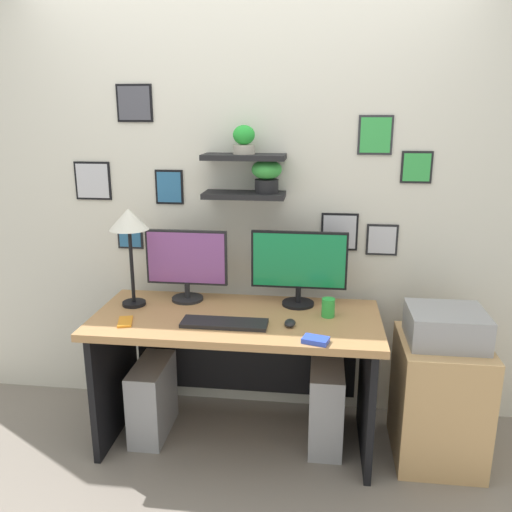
{
  "coord_description": "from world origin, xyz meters",
  "views": [
    {
      "loc": [
        0.43,
        -2.57,
        1.8
      ],
      "look_at": [
        0.1,
        0.05,
        1.07
      ],
      "focal_mm": 36.8,
      "sensor_mm": 36.0,
      "label": 1
    }
  ],
  "objects_px": {
    "keyboard": "(224,323)",
    "computer_tower_right": "(326,404)",
    "monitor_left": "(187,263)",
    "pen_cup": "(328,308)",
    "monitor_right": "(299,265)",
    "desk": "(238,348)",
    "drawer_cabinet": "(438,399)",
    "desk_lamp": "(129,226)",
    "cell_phone": "(125,322)",
    "computer_mouse": "(290,323)",
    "scissors_tray": "(316,340)",
    "printer": "(446,326)",
    "computer_tower_left": "(153,399)"
  },
  "relations": [
    {
      "from": "keyboard",
      "to": "computer_tower_right",
      "type": "distance_m",
      "value": 0.77
    },
    {
      "from": "drawer_cabinet",
      "to": "computer_tower_left",
      "type": "bearing_deg",
      "value": 179.6
    },
    {
      "from": "drawer_cabinet",
      "to": "keyboard",
      "type": "bearing_deg",
      "value": -173.65
    },
    {
      "from": "desk_lamp",
      "to": "monitor_left",
      "type": "bearing_deg",
      "value": 24.05
    },
    {
      "from": "cell_phone",
      "to": "scissors_tray",
      "type": "height_order",
      "value": "scissors_tray"
    },
    {
      "from": "pen_cup",
      "to": "desk",
      "type": "bearing_deg",
      "value": -179.92
    },
    {
      "from": "monitor_left",
      "to": "drawer_cabinet",
      "type": "distance_m",
      "value": 1.55
    },
    {
      "from": "pen_cup",
      "to": "computer_tower_right",
      "type": "relative_size",
      "value": 0.21
    },
    {
      "from": "computer_tower_right",
      "to": "keyboard",
      "type": "bearing_deg",
      "value": -162.9
    },
    {
      "from": "cell_phone",
      "to": "drawer_cabinet",
      "type": "xyz_separation_m",
      "value": [
        1.63,
        0.16,
        -0.42
      ]
    },
    {
      "from": "desk",
      "to": "computer_tower_left",
      "type": "relative_size",
      "value": 3.54
    },
    {
      "from": "cell_phone",
      "to": "drawer_cabinet",
      "type": "distance_m",
      "value": 1.7
    },
    {
      "from": "monitor_right",
      "to": "desk",
      "type": "bearing_deg",
      "value": -152.76
    },
    {
      "from": "drawer_cabinet",
      "to": "cell_phone",
      "type": "bearing_deg",
      "value": -174.54
    },
    {
      "from": "cell_phone",
      "to": "keyboard",
      "type": "bearing_deg",
      "value": -12.49
    },
    {
      "from": "monitor_right",
      "to": "computer_tower_right",
      "type": "xyz_separation_m",
      "value": [
        0.17,
        -0.18,
        -0.75
      ]
    },
    {
      "from": "monitor_left",
      "to": "pen_cup",
      "type": "height_order",
      "value": "monitor_left"
    },
    {
      "from": "cell_phone",
      "to": "pen_cup",
      "type": "distance_m",
      "value": 1.06
    },
    {
      "from": "keyboard",
      "to": "computer_mouse",
      "type": "height_order",
      "value": "computer_mouse"
    },
    {
      "from": "monitor_right",
      "to": "cell_phone",
      "type": "height_order",
      "value": "monitor_right"
    },
    {
      "from": "monitor_right",
      "to": "cell_phone",
      "type": "bearing_deg",
      "value": -156.67
    },
    {
      "from": "monitor_left",
      "to": "scissors_tray",
      "type": "xyz_separation_m",
      "value": [
        0.74,
        -0.5,
        -0.21
      ]
    },
    {
      "from": "monitor_left",
      "to": "desk_lamp",
      "type": "height_order",
      "value": "desk_lamp"
    },
    {
      "from": "monitor_right",
      "to": "scissors_tray",
      "type": "xyz_separation_m",
      "value": [
        0.11,
        -0.5,
        -0.22
      ]
    },
    {
      "from": "desk_lamp",
      "to": "scissors_tray",
      "type": "distance_m",
      "value": 1.17
    },
    {
      "from": "desk",
      "to": "monitor_left",
      "type": "relative_size",
      "value": 3.27
    },
    {
      "from": "desk",
      "to": "desk_lamp",
      "type": "xyz_separation_m",
      "value": [
        -0.6,
        0.04,
        0.67
      ]
    },
    {
      "from": "computer_mouse",
      "to": "computer_tower_right",
      "type": "distance_m",
      "value": 0.58
    },
    {
      "from": "computer_tower_right",
      "to": "monitor_right",
      "type": "bearing_deg",
      "value": 133.85
    },
    {
      "from": "keyboard",
      "to": "cell_phone",
      "type": "xyz_separation_m",
      "value": [
        -0.51,
        -0.03,
        -0.01
      ]
    },
    {
      "from": "desk_lamp",
      "to": "cell_phone",
      "type": "height_order",
      "value": "desk_lamp"
    },
    {
      "from": "desk",
      "to": "printer",
      "type": "relative_size",
      "value": 4.02
    },
    {
      "from": "cell_phone",
      "to": "monitor_right",
      "type": "bearing_deg",
      "value": 7.34
    },
    {
      "from": "cell_phone",
      "to": "scissors_tray",
      "type": "bearing_deg",
      "value": -23.03
    },
    {
      "from": "printer",
      "to": "computer_tower_right",
      "type": "distance_m",
      "value": 0.78
    },
    {
      "from": "computer_mouse",
      "to": "computer_tower_right",
      "type": "bearing_deg",
      "value": 33.18
    },
    {
      "from": "desk_lamp",
      "to": "drawer_cabinet",
      "type": "height_order",
      "value": "desk_lamp"
    },
    {
      "from": "desk_lamp",
      "to": "drawer_cabinet",
      "type": "xyz_separation_m",
      "value": [
        1.68,
        -0.1,
        -0.87
      ]
    },
    {
      "from": "keyboard",
      "to": "scissors_tray",
      "type": "height_order",
      "value": "scissors_tray"
    },
    {
      "from": "monitor_right",
      "to": "pen_cup",
      "type": "bearing_deg",
      "value": -44.55
    },
    {
      "from": "monitor_left",
      "to": "monitor_right",
      "type": "distance_m",
      "value": 0.64
    },
    {
      "from": "drawer_cabinet",
      "to": "computer_tower_right",
      "type": "relative_size",
      "value": 1.42
    },
    {
      "from": "monitor_right",
      "to": "computer_tower_left",
      "type": "relative_size",
      "value": 1.23
    },
    {
      "from": "desk",
      "to": "drawer_cabinet",
      "type": "distance_m",
      "value": 1.1
    },
    {
      "from": "computer_tower_left",
      "to": "monitor_right",
      "type": "bearing_deg",
      "value": 14.47
    },
    {
      "from": "keyboard",
      "to": "scissors_tray",
      "type": "xyz_separation_m",
      "value": [
        0.46,
        -0.15,
        0.0
      ]
    },
    {
      "from": "computer_tower_right",
      "to": "cell_phone",
      "type": "bearing_deg",
      "value": -169.43
    },
    {
      "from": "keyboard",
      "to": "printer",
      "type": "xyz_separation_m",
      "value": [
        1.12,
        0.12,
        -0.01
      ]
    },
    {
      "from": "printer",
      "to": "computer_tower_right",
      "type": "bearing_deg",
      "value": 176.18
    },
    {
      "from": "pen_cup",
      "to": "scissors_tray",
      "type": "bearing_deg",
      "value": -100.25
    }
  ]
}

